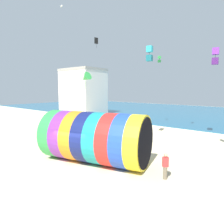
% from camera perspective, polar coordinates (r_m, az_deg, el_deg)
% --- Properties ---
extents(ground_plane, '(120.00, 120.00, 0.00)m').
position_cam_1_polar(ground_plane, '(14.72, -11.74, -15.28)').
color(ground_plane, beige).
extents(sea, '(120.00, 40.00, 0.10)m').
position_cam_1_polar(sea, '(48.42, 26.61, -0.54)').
color(sea, '#236084').
rests_on(sea, ground).
extents(giant_inflatable_tube, '(8.47, 5.62, 3.76)m').
position_cam_1_polar(giant_inflatable_tube, '(14.98, -4.84, -7.22)').
color(giant_inflatable_tube, green).
rests_on(giant_inflatable_tube, ground).
extents(kite_handler, '(0.42, 0.39, 1.61)m').
position_cam_1_polar(kite_handler, '(12.89, 15.00, -14.71)').
color(kite_handler, '#726651').
rests_on(kite_handler, ground).
extents(kite_white_parafoil, '(0.70, 0.52, 0.35)m').
position_cam_1_polar(kite_white_parafoil, '(27.43, -14.22, 27.28)').
color(kite_white_parafoil, white).
extents(kite_green_box, '(0.43, 0.43, 0.92)m').
position_cam_1_polar(kite_green_box, '(29.59, 13.38, 14.45)').
color(kite_green_box, green).
extents(kite_cyan_box, '(0.64, 0.64, 1.57)m').
position_cam_1_polar(kite_cyan_box, '(21.07, 10.68, 16.08)').
color(kite_cyan_box, '#2DB2C6').
extents(kite_purple_box, '(0.70, 0.70, 1.73)m').
position_cam_1_polar(kite_purple_box, '(23.13, 27.44, 13.97)').
color(kite_purple_box, purple).
extents(kite_green_delta, '(1.53, 1.13, 2.30)m').
position_cam_1_polar(kite_green_delta, '(25.93, -7.61, 9.64)').
color(kite_green_delta, green).
extents(kite_black_diamond, '(0.20, 0.60, 1.50)m').
position_cam_1_polar(kite_black_diamond, '(31.28, -4.52, 19.60)').
color(kite_black_diamond, black).
extents(promenade_building, '(8.67, 6.46, 9.69)m').
position_cam_1_polar(promenade_building, '(42.95, -8.28, 5.70)').
color(promenade_building, silver).
rests_on(promenade_building, ground).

